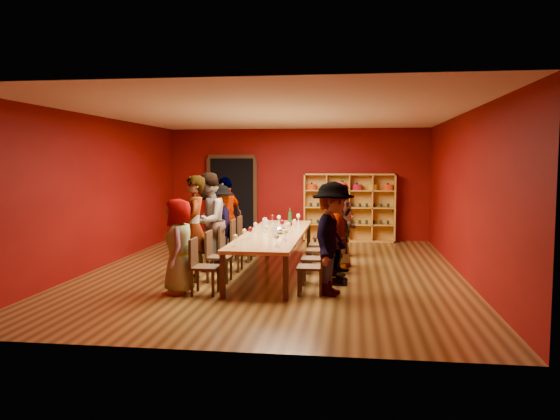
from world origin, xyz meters
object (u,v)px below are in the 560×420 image
Objects in this scene: chair_person_left_1 at (215,253)px; person_left_1 at (194,228)px; chair_person_right_4 at (326,234)px; person_left_2 at (207,222)px; chair_person_left_3 at (238,238)px; person_left_0 at (179,246)px; person_left_3 at (220,223)px; chair_person_left_4 at (245,234)px; chair_person_right_0 at (315,263)px; chair_person_left_0 at (200,263)px; person_right_4 at (345,221)px; tasting_table at (274,235)px; chair_person_right_1 at (318,255)px; chair_person_right_2 at (322,247)px; person_right_0 at (333,239)px; spittoon_bowl at (279,230)px; person_left_4 at (226,216)px; person_right_3 at (338,224)px; wine_bottle at (290,217)px; chair_person_left_2 at (227,245)px; person_right_2 at (340,233)px; shelving_unit at (349,204)px; person_right_1 at (337,239)px; chair_person_right_3 at (323,242)px.

person_left_1 reaches higher than chair_person_left_1.
chair_person_right_4 is (1.82, 2.84, 0.00)m from chair_person_left_1.
person_left_2 is 1.18m from chair_person_left_3.
person_left_3 reaches higher than person_left_0.
chair_person_left_4 is at bearing 129.54° from person_left_3.
chair_person_left_3 is 1.00× the size of chair_person_right_0.
chair_person_left_0 is 0.44m from person_left_0.
person_left_1 is at bearing 153.21° from person_right_4.
person_left_0 is 0.80× the size of person_left_2.
tasting_table is 5.06× the size of chair_person_left_1.
person_left_0 is at bearing -95.48° from chair_person_left_4.
chair_person_right_2 is (0.00, 0.92, 0.00)m from chair_person_right_1.
person_left_2 is at bearing 141.46° from person_right_4.
chair_person_left_3 is at bearing -90.00° from chair_person_left_4.
person_right_0 reaches higher than spittoon_bowl.
person_left_4 reaches higher than chair_person_right_1.
chair_person_right_2 is at bearing 175.01° from person_right_3.
wine_bottle is at bearing 103.63° from person_left_3.
person_right_4 is (2.22, 0.86, 0.30)m from chair_person_left_3.
chair_person_left_4 is at bearing 169.27° from person_left_2.
person_right_0 is 1.96m from spittoon_bowl.
person_left_0 is 0.93× the size of person_left_3.
person_right_0 is 5.70× the size of wine_bottle.
chair_person_right_1 is (1.82, -0.90, 0.00)m from chair_person_left_2.
chair_person_left_4 is (0.00, 3.61, 0.00)m from chair_person_left_0.
person_right_0 reaches higher than chair_person_right_0.
person_left_0 is 2.90m from chair_person_right_2.
wine_bottle reaches higher than chair_person_left_1.
person_right_2 reaches higher than chair_person_left_1.
chair_person_right_2 reaches higher than tasting_table.
chair_person_right_1 is (-0.27, 0.77, -0.40)m from person_right_0.
tasting_table is 2.14m from person_left_4.
chair_person_left_2 is at bearing 36.96° from person_left_4.
shelving_unit is at bearing 85.40° from chair_person_right_0.
chair_person_left_3 is at bearing 151.72° from person_left_1.
chair_person_left_0 is 4.39m from person_right_4.
person_left_0 is at bearing -20.42° from person_left_3.
person_left_4 is 2.27m from chair_person_right_4.
person_left_4 is at bearing 98.81° from chair_person_left_1.
person_right_3 is 1.24m from chair_person_right_4.
person_right_1 is 1.68m from chair_person_right_3.
person_right_3 is at bearing 51.09° from chair_person_left_0.
person_right_4 is at bearing 81.79° from chair_person_right_1.
chair_person_right_3 is (1.82, -0.29, 0.00)m from chair_person_left_3.
person_left_4 reaches higher than person_right_3.
person_left_2 is at bearing -124.79° from wine_bottle.
chair_person_left_0 is 2.14m from person_right_0.
person_left_0 is at bearing -100.41° from chair_person_left_2.
chair_person_left_1 is 2.16m from person_right_1.
person_right_2 is at bearing -158.85° from person_right_3.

